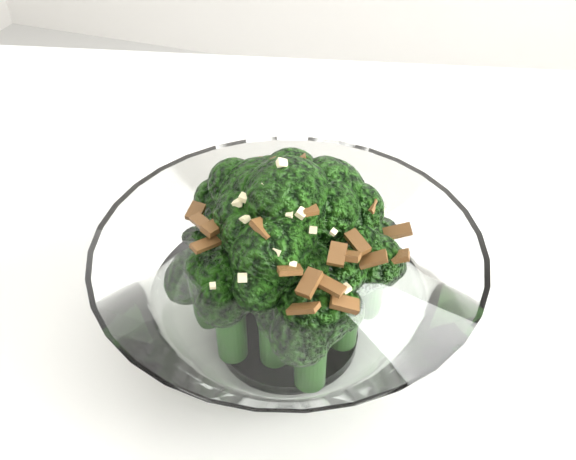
% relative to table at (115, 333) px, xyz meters
% --- Properties ---
extents(table, '(1.35, 1.04, 0.75)m').
position_rel_table_xyz_m(table, '(0.00, 0.00, 0.00)').
color(table, white).
rests_on(table, ground).
extents(broccoli_dish, '(0.24, 0.24, 0.15)m').
position_rel_table_xyz_m(broccoli_dish, '(0.16, -0.01, 0.13)').
color(broccoli_dish, white).
rests_on(broccoli_dish, table).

